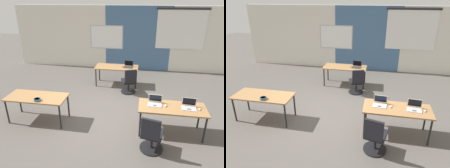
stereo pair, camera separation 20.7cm
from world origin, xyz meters
TOP-DOWN VIEW (x-y plane):
  - ground_plane at (0.00, 0.00)m, footprint 24.00×24.00m
  - back_wall_assembly at (0.04, 4.20)m, footprint 10.00×0.27m
  - desk_near_left at (-1.75, -0.60)m, footprint 1.60×0.70m
  - desk_near_right at (1.75, -0.60)m, footprint 1.60×0.70m
  - desk_far_center at (0.00, 2.20)m, footprint 1.60×0.70m
  - laptop_near_right_end at (2.14, -0.58)m, footprint 0.35×0.31m
  - mouse_near_right_end at (2.38, -0.62)m, footprint 0.08×0.11m
  - laptop_far_right at (0.44, 2.23)m, footprint 0.36×0.31m
  - mouse_far_right at (0.19, 2.23)m, footprint 0.08×0.11m
  - chair_far_right at (0.53, 1.51)m, footprint 0.56×0.61m
  - laptop_near_right_inner at (1.34, -0.52)m, footprint 0.35×0.32m
  - mouse_near_right_inner at (1.60, -0.59)m, footprint 0.09×0.11m
  - chair_near_right_inner at (1.28, -1.38)m, footprint 0.53×0.58m
  - snack_bowl at (-1.61, -0.82)m, footprint 0.18×0.18m

SIDE VIEW (x-z plane):
  - ground_plane at x=0.00m, z-range 0.00..0.00m
  - chair_far_right at x=0.53m, z-range -0.08..0.84m
  - chair_near_right_inner at x=1.28m, z-range -0.08..0.84m
  - desk_near_left at x=-1.75m, z-range 0.30..1.02m
  - desk_near_right at x=1.75m, z-range 0.30..1.02m
  - desk_far_center at x=0.00m, z-range 0.30..1.02m
  - mouse_near_right_end at x=2.38m, z-range 0.72..0.75m
  - mouse_far_right at x=0.19m, z-range 0.72..0.75m
  - mouse_near_right_inner at x=1.60m, z-range 0.72..0.75m
  - snack_bowl at x=-1.61m, z-range 0.72..0.79m
  - laptop_near_right_inner at x=1.34m, z-range 0.65..0.88m
  - laptop_far_right at x=0.44m, z-range 0.65..0.89m
  - laptop_near_right_end at x=2.14m, z-range 0.65..0.89m
  - back_wall_assembly at x=0.04m, z-range 0.01..2.81m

